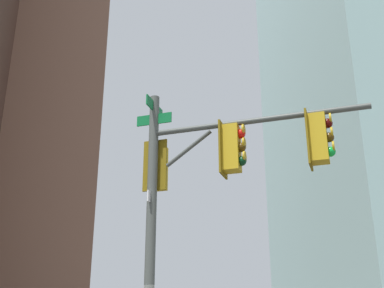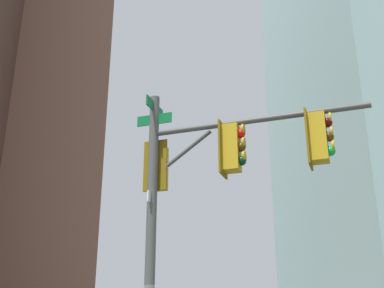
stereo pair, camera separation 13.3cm
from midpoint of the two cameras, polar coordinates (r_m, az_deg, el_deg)
name	(u,v)px [view 2 (the right image)]	position (r m, az deg, el deg)	size (l,w,h in m)	color
signal_pole_assembly	(206,179)	(10.47, 1.93, -4.03)	(2.97, 4.36, 6.66)	#4C514C
building_brick_midblock	(28,133)	(51.08, -18.08, 1.22)	(17.61, 14.52, 39.90)	#845B47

